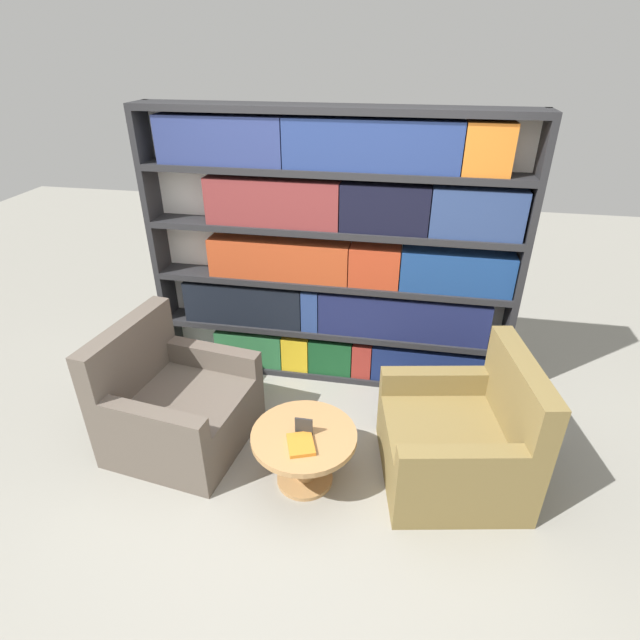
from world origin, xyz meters
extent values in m
plane|color=gray|center=(0.00, 0.00, 0.00)|extent=(14.00, 14.00, 0.00)
cube|color=silver|center=(0.00, 1.62, 1.12)|extent=(2.96, 0.05, 2.25)
cube|color=#262628|center=(-1.46, 1.50, 1.12)|extent=(0.05, 0.30, 2.25)
cube|color=#262628|center=(1.46, 1.50, 1.12)|extent=(0.05, 0.30, 2.25)
cube|color=#262628|center=(0.00, 1.50, 0.03)|extent=(2.86, 0.30, 0.05)
cube|color=#262628|center=(0.00, 1.50, 0.45)|extent=(2.86, 0.30, 0.05)
cube|color=#262628|center=(0.00, 1.50, 0.90)|extent=(2.86, 0.30, 0.05)
cube|color=#262628|center=(0.00, 1.50, 1.35)|extent=(2.86, 0.30, 0.05)
cube|color=#262628|center=(0.00, 1.50, 1.80)|extent=(2.86, 0.30, 0.05)
cube|color=#262628|center=(0.00, 1.50, 2.22)|extent=(2.86, 0.30, 0.05)
cube|color=#2B6A3B|center=(-0.72, 1.47, 0.21)|extent=(0.61, 0.20, 0.32)
cube|color=gold|center=(-0.29, 1.47, 0.21)|extent=(0.24, 0.20, 0.32)
cube|color=#164924|center=(0.03, 1.47, 0.21)|extent=(0.37, 0.20, 0.32)
cube|color=maroon|center=(0.30, 1.47, 0.21)|extent=(0.16, 0.20, 0.32)
cube|color=navy|center=(0.88, 1.47, 0.21)|extent=(0.97, 0.20, 0.32)
cube|color=black|center=(-0.74, 1.47, 0.66)|extent=(1.03, 0.20, 0.36)
cube|color=navy|center=(-0.15, 1.47, 0.66)|extent=(0.14, 0.20, 0.36)
cube|color=#1A214C|center=(0.62, 1.47, 0.66)|extent=(1.38, 0.20, 0.36)
cube|color=#AE411E|center=(-0.41, 1.47, 1.08)|extent=(1.15, 0.20, 0.31)
cube|color=#AF3A1E|center=(0.37, 1.47, 1.08)|extent=(0.39, 0.20, 0.31)
cube|color=navy|center=(1.00, 1.47, 1.08)|extent=(0.85, 0.20, 0.31)
cube|color=maroon|center=(-0.44, 1.47, 1.55)|extent=(1.05, 0.20, 0.36)
cube|color=black|center=(0.42, 1.47, 1.55)|extent=(0.65, 0.20, 0.36)
cube|color=navy|center=(1.08, 1.47, 1.55)|extent=(0.66, 0.20, 0.36)
cube|color=navy|center=(-0.82, 1.47, 2.00)|extent=(0.96, 0.20, 0.35)
cube|color=navy|center=(0.29, 1.47, 2.00)|extent=(1.25, 0.20, 0.35)
cube|color=orange|center=(1.09, 1.47, 2.00)|extent=(0.32, 0.20, 0.35)
cube|color=brown|center=(-0.90, 0.44, 0.21)|extent=(1.00, 1.03, 0.42)
cube|color=brown|center=(-1.27, 0.49, 0.67)|extent=(0.26, 0.92, 0.51)
cube|color=brown|center=(-0.89, 0.03, 0.51)|extent=(0.76, 0.22, 0.18)
cube|color=brown|center=(-0.78, 0.82, 0.51)|extent=(0.76, 0.22, 0.18)
cube|color=olive|center=(1.02, 0.44, 0.21)|extent=(1.04, 1.06, 0.42)
cube|color=olive|center=(1.38, 0.51, 0.67)|extent=(0.31, 0.92, 0.51)
cube|color=olive|center=(0.87, 0.81, 0.51)|extent=(0.76, 0.26, 0.18)
cube|color=olive|center=(1.02, 0.03, 0.51)|extent=(0.76, 0.26, 0.18)
cylinder|color=#AD7F4C|center=(0.06, 0.20, 0.19)|extent=(0.12, 0.12, 0.37)
cylinder|color=#AD7F4C|center=(0.06, 0.20, 0.01)|extent=(0.38, 0.38, 0.03)
cylinder|color=#AD7F4C|center=(0.06, 0.20, 0.39)|extent=(0.69, 0.69, 0.04)
cube|color=black|center=(0.06, 0.20, 0.42)|extent=(0.07, 0.06, 0.01)
cube|color=#2D2D2D|center=(0.06, 0.20, 0.48)|extent=(0.11, 0.01, 0.12)
cube|color=orange|center=(0.06, 0.09, 0.43)|extent=(0.22, 0.25, 0.02)
camera|label=1|loc=(0.61, -2.19, 2.63)|focal=28.00mm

